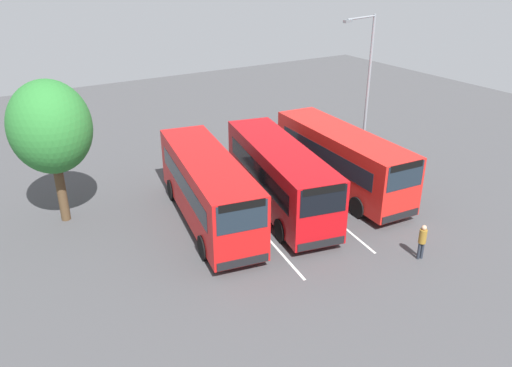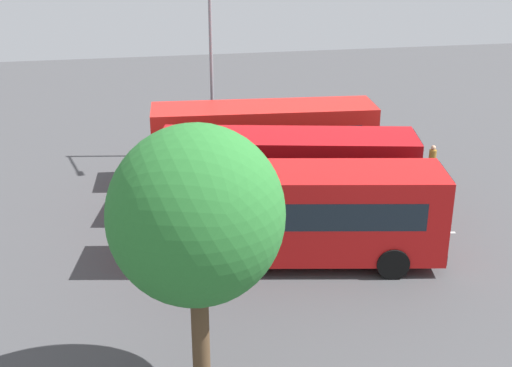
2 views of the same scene
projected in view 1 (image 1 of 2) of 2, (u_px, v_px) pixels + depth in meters
ground_plane at (278, 205)px, 25.92m from camera, size 62.72×62.72×0.00m
bus_far_left at (208, 187)px, 23.63m from camera, size 9.89×4.03×3.30m
bus_center_left at (280, 175)px, 24.95m from camera, size 9.90×4.30×3.30m
bus_center_right at (341, 158)px, 26.99m from camera, size 9.77×3.05×3.30m
pedestrian at (422, 239)px, 21.03m from camera, size 0.38×0.38×1.60m
street_lamp at (366, 84)px, 28.47m from camera, size 0.84×2.79×8.88m
depot_tree at (50, 127)px, 22.64m from camera, size 4.08×3.67×6.86m
lane_stripe_outer_left at (247, 214)px, 25.03m from camera, size 12.00×1.80×0.01m
lane_stripe_inner_left at (308, 197)px, 26.82m from camera, size 12.00×1.80×0.01m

